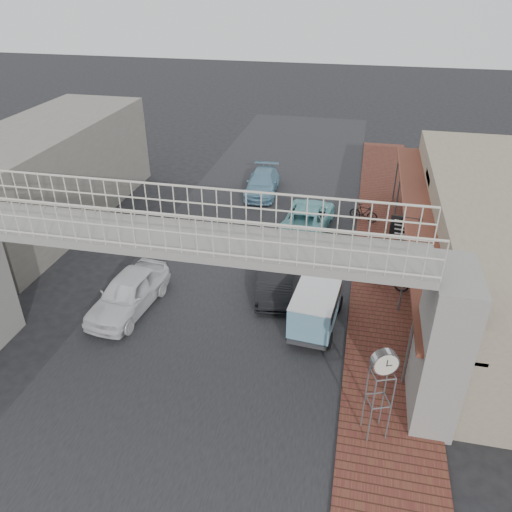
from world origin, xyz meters
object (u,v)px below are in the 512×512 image
at_px(street_clock, 384,366).
at_px(arrow_sign, 423,230).
at_px(angkot_van, 317,302).
at_px(motorcycle_near, 387,276).
at_px(motorcycle_far, 364,213).
at_px(white_hatchback, 128,293).
at_px(angkot_far, 262,183).
at_px(dark_sedan, 276,276).
at_px(angkot_curb, 308,217).

distance_m(street_clock, arrow_sign, 8.86).
xyz_separation_m(angkot_van, arrow_sign, (3.83, 3.95, 1.42)).
bearing_deg(motorcycle_near, motorcycle_far, 31.67).
bearing_deg(white_hatchback, street_clock, -18.12).
xyz_separation_m(angkot_far, motorcycle_near, (7.19, -9.11, -0.02)).
xyz_separation_m(dark_sedan, angkot_curb, (0.62, 5.96, 0.00)).
distance_m(dark_sedan, angkot_far, 10.52).
bearing_deg(dark_sedan, angkot_curb, 76.57).
distance_m(angkot_van, motorcycle_far, 9.56).
relative_size(angkot_curb, motorcycle_near, 2.52).
relative_size(white_hatchback, motorcycle_near, 2.26).
height_order(angkot_curb, angkot_far, angkot_curb).
distance_m(motorcycle_far, arrow_sign, 6.25).
bearing_deg(white_hatchback, motorcycle_far, 54.34).
bearing_deg(motorcycle_far, white_hatchback, 156.62).
bearing_deg(motorcycle_far, street_clock, -158.78).
height_order(angkot_far, angkot_van, angkot_van).
distance_m(angkot_van, motorcycle_near, 4.13).
bearing_deg(angkot_van, street_clock, -60.04).
height_order(dark_sedan, angkot_curb, angkot_curb).
xyz_separation_m(dark_sedan, angkot_van, (1.91, -2.08, 0.39)).
xyz_separation_m(white_hatchback, motorcycle_near, (9.96, 3.62, -0.14)).
distance_m(dark_sedan, angkot_van, 2.85).
distance_m(angkot_far, motorcycle_far, 6.70).
distance_m(dark_sedan, street_clock, 8.22).
distance_m(white_hatchback, angkot_van, 7.35).
bearing_deg(white_hatchback, angkot_far, 83.85).
distance_m(angkot_far, angkot_van, 13.09).
xyz_separation_m(white_hatchback, dark_sedan, (5.42, 2.55, -0.07)).
bearing_deg(angkot_van, angkot_curb, 104.22).
distance_m(angkot_curb, motorcycle_near, 6.26).
relative_size(motorcycle_near, arrow_sign, 0.66).
bearing_deg(dark_sedan, white_hatchback, -162.33).
xyz_separation_m(angkot_far, arrow_sign, (8.39, -8.32, 1.86)).
relative_size(angkot_curb, angkot_far, 1.12).
distance_m(dark_sedan, motorcycle_far, 8.10).
distance_m(angkot_van, street_clock, 5.47).
bearing_deg(dark_sedan, motorcycle_near, 5.77).
xyz_separation_m(dark_sedan, motorcycle_near, (4.53, 1.07, -0.07)).
bearing_deg(motorcycle_far, angkot_van, -170.70).
relative_size(angkot_van, street_clock, 1.17).
bearing_deg(motorcycle_far, arrow_sign, -138.66).
distance_m(dark_sedan, motorcycle_near, 4.66).
height_order(motorcycle_far, street_clock, street_clock).
height_order(dark_sedan, street_clock, street_clock).
bearing_deg(angkot_far, dark_sedan, -79.11).
distance_m(motorcycle_near, arrow_sign, 2.37).
bearing_deg(white_hatchback, dark_sedan, 31.30).
height_order(white_hatchback, motorcycle_near, white_hatchback).
relative_size(angkot_far, arrow_sign, 1.47).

